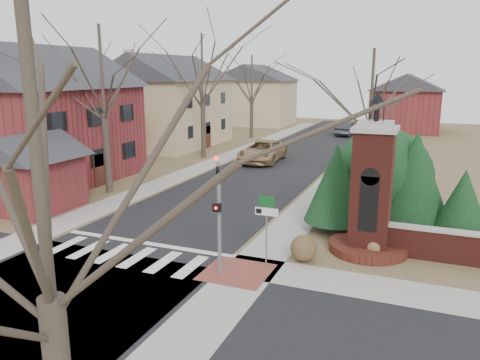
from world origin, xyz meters
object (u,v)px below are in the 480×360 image
at_px(traffic_signal_pole, 219,207).
at_px(distant_car, 346,129).
at_px(sign_post, 266,217).
at_px(pickup_truck, 263,151).
at_px(brick_gate_monument, 371,200).

relative_size(traffic_signal_pole, distant_car, 0.95).
distance_m(sign_post, pickup_truck, 21.29).
distance_m(traffic_signal_pole, distant_car, 40.59).
height_order(brick_gate_monument, pickup_truck, brick_gate_monument).
relative_size(brick_gate_monument, pickup_truck, 1.04).
distance_m(pickup_truck, distant_car, 19.38).
height_order(brick_gate_monument, distant_car, brick_gate_monument).
distance_m(traffic_signal_pole, sign_post, 2.02).
relative_size(sign_post, pickup_truck, 0.44).
relative_size(pickup_truck, distant_car, 1.32).
distance_m(traffic_signal_pole, brick_gate_monument, 6.47).
bearing_deg(traffic_signal_pole, brick_gate_monument, 43.24).
bearing_deg(sign_post, distant_car, 95.38).
xyz_separation_m(sign_post, distant_car, (-3.68, 39.06, -1.17)).
bearing_deg(distant_car, traffic_signal_pole, 95.02).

